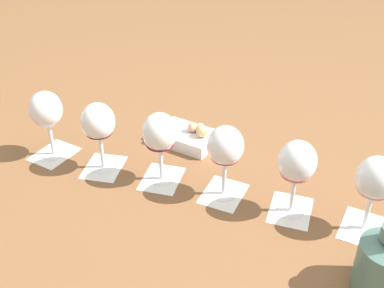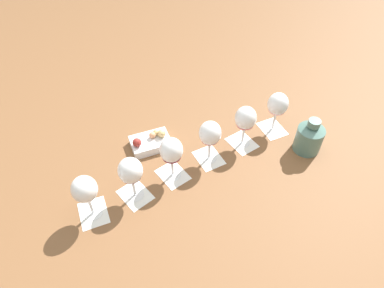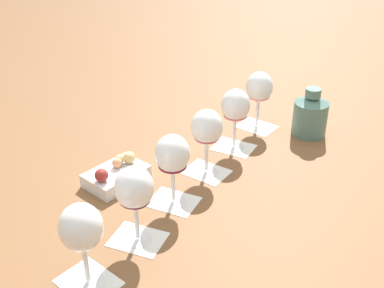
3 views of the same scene
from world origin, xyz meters
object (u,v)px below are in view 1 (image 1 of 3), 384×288
Objects in this scene: snack_dish at (187,136)px; wine_glass_5 at (46,112)px; wine_glass_2 at (225,149)px; wine_glass_4 at (98,125)px; wine_glass_3 at (160,135)px; wine_glass_0 at (375,181)px; wine_glass_1 at (297,164)px.

wine_glass_5 is at bearing 8.49° from snack_dish.
wine_glass_4 is at bearing -19.97° from wine_glass_2.
wine_glass_4 is at bearing 156.29° from wine_glass_5.
snack_dish is (-0.06, -0.16, -0.10)m from wine_glass_3.
wine_glass_4 is 0.98× the size of snack_dish.
wine_glass_0 is at bearing 157.92° from wine_glass_3.
wine_glass_5 is at bearing -21.18° from wine_glass_2.
wine_glass_3 is 1.00× the size of wine_glass_5.
wine_glass_5 is at bearing -21.60° from wine_glass_0.
wine_glass_1 is 1.00× the size of wine_glass_2.
wine_glass_2 is at bearing 111.25° from snack_dish.
wine_glass_4 is 0.26m from snack_dish.
wine_glass_0 and wine_glass_4 have the same top height.
wine_glass_2 is 0.16m from wine_glass_3.
wine_glass_2 is 1.00× the size of wine_glass_3.
wine_glass_1 reaches higher than snack_dish.
wine_glass_4 is 0.15m from wine_glass_5.
wine_glass_3 is at bearing 159.14° from wine_glass_5.
wine_glass_1 is 0.38m from snack_dish.
wine_glass_1 and wine_glass_4 have the same top height.
wine_glass_2 is 0.46m from wine_glass_5.
wine_glass_3 is at bearing -22.09° from wine_glass_1.
wine_glass_2 and wine_glass_5 have the same top height.
snack_dish is (0.23, -0.28, -0.10)m from wine_glass_1.
snack_dish is at bearing -151.75° from wine_glass_4.
wine_glass_4 is 1.00× the size of wine_glass_5.
wine_glass_2 is 1.00× the size of wine_glass_4.
snack_dish is at bearing -68.75° from wine_glass_2.
snack_dish is at bearing -41.98° from wine_glass_0.
wine_glass_1 is 0.32m from wine_glass_3.
wine_glass_3 is 1.00× the size of wine_glass_4.
wine_glass_3 is at bearing 69.16° from snack_dish.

